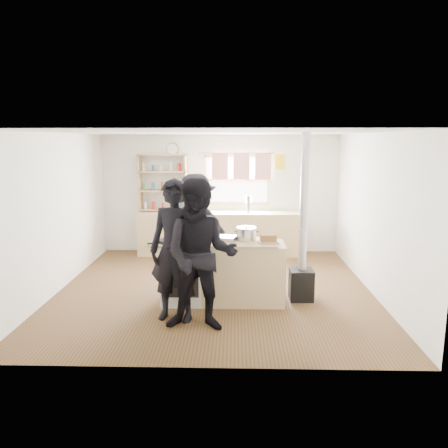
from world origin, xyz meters
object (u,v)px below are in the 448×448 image
(roast_tray, at_px, (223,238))
(person_near_right, at_px, (201,256))
(stockpot_stove, at_px, (187,234))
(bread_board, at_px, (268,239))
(flue_heater, at_px, (302,257))
(stockpot_counter, at_px, (246,234))
(skillet_greens, at_px, (169,241))
(thermos, at_px, (249,204))
(person_near_left, at_px, (175,251))
(person_far, at_px, (196,229))
(cooking_island, at_px, (223,272))

(roast_tray, bearing_deg, person_near_right, -103.54)
(stockpot_stove, distance_m, bread_board, 1.22)
(roast_tray, bearing_deg, flue_heater, 3.44)
(stockpot_counter, distance_m, bread_board, 0.35)
(skillet_greens, distance_m, person_near_right, 1.00)
(skillet_greens, height_order, bread_board, bread_board)
(thermos, height_order, person_near_left, person_near_left)
(skillet_greens, bearing_deg, flue_heater, 7.19)
(roast_tray, relative_size, bread_board, 1.35)
(bread_board, distance_m, person_far, 1.51)
(cooking_island, relative_size, roast_tray, 4.64)
(thermos, relative_size, skillet_greens, 0.82)
(thermos, relative_size, stockpot_stove, 1.65)
(stockpot_counter, height_order, flue_heater, flue_heater)
(skillet_greens, bearing_deg, person_near_left, -73.02)
(thermos, relative_size, roast_tray, 0.79)
(flue_heater, bearing_deg, person_near_right, -142.52)
(thermos, distance_m, bread_board, 2.86)
(skillet_greens, relative_size, stockpot_stove, 2.02)
(skillet_greens, xyz_separation_m, stockpot_counter, (1.12, 0.18, 0.07))
(stockpot_stove, bearing_deg, cooking_island, -15.50)
(flue_heater, relative_size, person_near_left, 1.32)
(skillet_greens, xyz_separation_m, person_far, (0.30, 1.03, -0.04))
(bread_board, relative_size, person_far, 0.17)
(flue_heater, bearing_deg, stockpot_counter, -175.46)
(person_near_right, bearing_deg, cooking_island, 78.93)
(bread_board, bearing_deg, roast_tray, 167.80)
(flue_heater, bearing_deg, stockpot_stove, 179.53)
(roast_tray, bearing_deg, stockpot_counter, 0.75)
(roast_tray, bearing_deg, bread_board, -12.20)
(bread_board, bearing_deg, stockpot_stove, 169.21)
(person_near_right, bearing_deg, stockpot_counter, 63.33)
(cooking_island, distance_m, stockpot_counter, 0.66)
(cooking_island, bearing_deg, thermos, 80.66)
(roast_tray, distance_m, person_far, 0.98)
(thermos, bearing_deg, person_near_left, -107.16)
(cooking_island, relative_size, skillet_greens, 4.80)
(cooking_island, relative_size, stockpot_counter, 6.62)
(bread_board, relative_size, person_near_right, 0.16)
(roast_tray, height_order, person_near_left, person_near_left)
(flue_heater, distance_m, person_near_right, 1.83)
(stockpot_counter, bearing_deg, cooking_island, -169.05)
(stockpot_stove, relative_size, flue_heater, 0.08)
(thermos, height_order, roast_tray, thermos)
(stockpot_stove, height_order, person_far, person_far)
(cooking_island, distance_m, person_near_right, 1.11)
(person_near_right, bearing_deg, person_far, 100.23)
(roast_tray, bearing_deg, person_far, 119.42)
(stockpot_counter, relative_size, person_near_left, 0.16)
(stockpot_stove, xyz_separation_m, person_near_right, (0.29, -1.11, -0.04))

